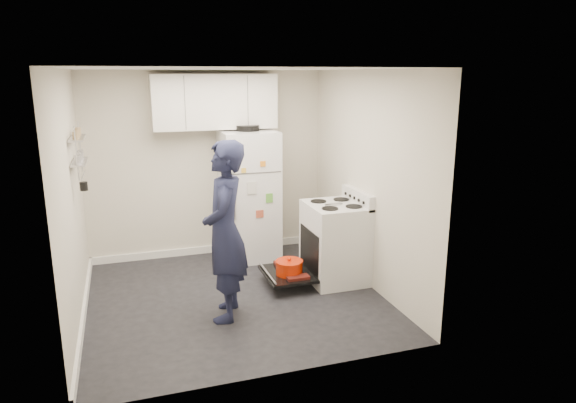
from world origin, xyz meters
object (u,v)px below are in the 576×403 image
object	(u,v)px
electric_range	(334,243)
refrigerator	(249,195)
person	(225,231)
open_oven_door	(288,270)

from	to	relation	value
electric_range	refrigerator	xyz separation A→B (m)	(-0.77, 1.10, 0.40)
refrigerator	person	distance (m)	1.78
refrigerator	person	xyz separation A→B (m)	(-0.66, -1.65, 0.05)
refrigerator	person	size ratio (longest dim) A/B	0.98
open_oven_door	electric_range	bearing A→B (deg)	2.38
electric_range	open_oven_door	xyz separation A→B (m)	(-0.59, -0.02, -0.27)
electric_range	open_oven_door	distance (m)	0.65
electric_range	refrigerator	world-z (taller)	refrigerator
open_oven_door	refrigerator	xyz separation A→B (m)	(-0.19, 1.12, 0.67)
electric_range	open_oven_door	bearing A→B (deg)	-177.62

